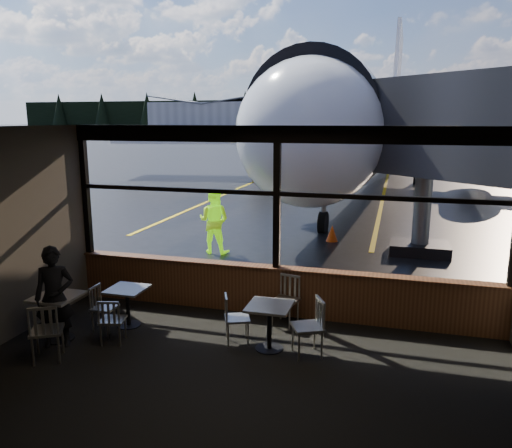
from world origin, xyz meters
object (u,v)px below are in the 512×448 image
at_px(chair_near_e, 307,328).
at_px(chair_near_n, 285,301).
at_px(cafe_table_near, 269,327).
at_px(chair_mid_w, 105,308).
at_px(chair_near_w, 237,319).
at_px(chair_left_s, 47,331).
at_px(cone_nose, 332,233).
at_px(cone_wing, 255,177).
at_px(cafe_table_mid, 128,307).
at_px(cafe_table_left, 58,318).
at_px(airliner, 375,76).
at_px(jet_bridge, 458,162).
at_px(passenger, 55,297).
at_px(ground_crew, 214,221).
at_px(chair_mid_s, 113,320).

distance_m(chair_near_e, chair_near_n, 1.22).
distance_m(cafe_table_near, chair_mid_w, 2.93).
bearing_deg(chair_near_w, chair_mid_w, -109.36).
distance_m(chair_left_s, cone_nose, 9.34).
xyz_separation_m(chair_near_n, cone_wing, (-6.34, 20.37, -0.20)).
height_order(cafe_table_mid, cone_wing, cafe_table_mid).
distance_m(cafe_table_left, cone_nose, 8.84).
height_order(chair_near_e, cone_wing, chair_near_e).
height_order(cafe_table_left, chair_near_w, chair_near_w).
relative_size(airliner, chair_near_n, 43.44).
bearing_deg(chair_near_n, cafe_table_mid, 30.69).
xyz_separation_m(jet_bridge, chair_near_w, (-3.93, -6.86, -2.09)).
relative_size(passenger, ground_crew, 0.93).
bearing_deg(cafe_table_near, passenger, -166.46).
xyz_separation_m(airliner, cone_nose, (-0.35, -14.08, -5.67)).
height_order(chair_mid_w, cone_nose, chair_mid_w).
bearing_deg(jet_bridge, cone_nose, 170.52).
bearing_deg(cafe_table_mid, chair_near_w, -3.21).
bearing_deg(chair_near_w, chair_near_e, 60.23).
height_order(chair_near_e, cone_nose, chair_near_e).
bearing_deg(chair_near_n, cafe_table_left, 38.87).
bearing_deg(ground_crew, chair_left_s, 90.38).
relative_size(chair_mid_s, cone_wing, 1.60).
relative_size(chair_near_e, chair_mid_s, 1.17).
xyz_separation_m(cafe_table_mid, chair_near_w, (2.07, -0.12, 0.06)).
height_order(passenger, ground_crew, ground_crew).
height_order(chair_near_n, chair_mid_w, chair_near_n).
xyz_separation_m(cafe_table_near, chair_mid_w, (-2.93, -0.04, 0.02)).
distance_m(cafe_table_near, cone_nose, 7.51).
bearing_deg(chair_near_e, cone_wing, -9.29).
bearing_deg(jet_bridge, chair_mid_w, -131.99).
distance_m(cone_nose, cone_wing, 15.27).
distance_m(cafe_table_mid, chair_mid_s, 0.70).
distance_m(airliner, chair_near_n, 21.28).
relative_size(cafe_table_near, chair_mid_s, 0.94).
distance_m(chair_near_e, chair_mid_w, 3.55).
xyz_separation_m(chair_near_n, chair_left_s, (-3.18, -2.29, 0.03)).
height_order(cafe_table_near, cafe_table_mid, cafe_table_near).
bearing_deg(airliner, jet_bridge, -75.00).
bearing_deg(jet_bridge, chair_near_w, -119.82).
relative_size(jet_bridge, passenger, 6.93).
distance_m(chair_near_n, chair_mid_w, 3.15).
bearing_deg(cone_wing, chair_mid_s, -80.14).
height_order(jet_bridge, cone_wing, jet_bridge).
bearing_deg(cafe_table_left, airliner, 80.18).
bearing_deg(passenger, chair_mid_s, -5.01).
distance_m(chair_mid_w, passenger, 0.96).
bearing_deg(cafe_table_mid, chair_mid_w, -139.58).
relative_size(cafe_table_mid, cone_wing, 1.42).
height_order(airliner, cone_nose, airliner).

